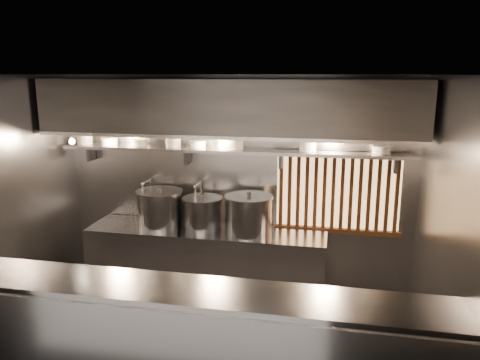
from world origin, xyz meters
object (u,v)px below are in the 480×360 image
(heat_lamp, at_px, (70,136))
(stock_pot_mid, at_px, (160,208))
(pendant_bulb, at_px, (222,145))
(stock_pot_right, at_px, (249,215))
(stock_pot_left, at_px, (202,213))

(heat_lamp, bearing_deg, stock_pot_mid, 17.64)
(pendant_bulb, relative_size, stock_pot_right, 0.26)
(stock_pot_mid, distance_m, stock_pot_right, 1.17)
(heat_lamp, height_order, stock_pot_right, heat_lamp)
(stock_pot_left, xyz_separation_m, stock_pot_right, (0.60, -0.07, 0.04))
(stock_pot_mid, bearing_deg, stock_pot_left, -0.33)
(pendant_bulb, xyz_separation_m, stock_pot_mid, (-0.81, -0.04, -0.83))
(stock_pot_left, bearing_deg, stock_pot_right, -6.26)
(pendant_bulb, height_order, stock_pot_left, pendant_bulb)
(stock_pot_left, distance_m, stock_pot_right, 0.61)
(heat_lamp, height_order, pendant_bulb, heat_lamp)
(stock_pot_left, height_order, stock_pot_mid, stock_pot_mid)
(pendant_bulb, height_order, stock_pot_right, pendant_bulb)
(stock_pot_left, xyz_separation_m, stock_pot_mid, (-0.56, 0.00, 0.03))
(heat_lamp, bearing_deg, pendant_bulb, 11.00)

